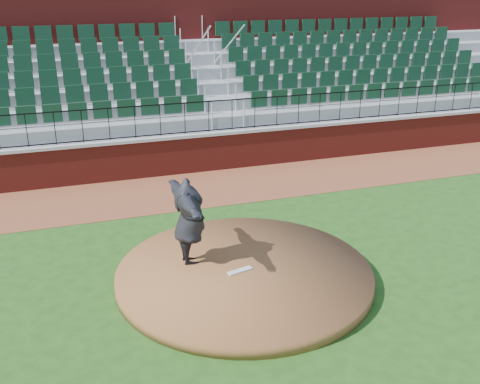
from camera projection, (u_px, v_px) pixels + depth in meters
name	position (u px, v px, depth m)	size (l,w,h in m)	color
ground	(262.00, 271.00, 12.21)	(90.00, 90.00, 0.00)	#204B15
warning_track	(199.00, 188.00, 16.99)	(34.00, 3.20, 0.01)	brown
field_wall	(186.00, 155.00, 18.19)	(34.00, 0.35, 1.20)	maroon
wall_cap	(185.00, 135.00, 17.96)	(34.00, 0.45, 0.10)	#B7B7B7
wall_railing	(185.00, 119.00, 17.76)	(34.00, 0.05, 1.00)	black
seating_stands	(167.00, 88.00, 19.99)	(34.00, 5.10, 4.60)	gray
concourse_wall	(152.00, 64.00, 22.31)	(34.00, 0.50, 5.50)	maroon
pitchers_mound	(244.00, 274.00, 11.81)	(5.39, 5.39, 0.25)	brown
pitching_rubber	(240.00, 271.00, 11.66)	(0.55, 0.14, 0.04)	silver
pitcher	(189.00, 221.00, 11.73)	(2.37, 0.65, 1.93)	black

